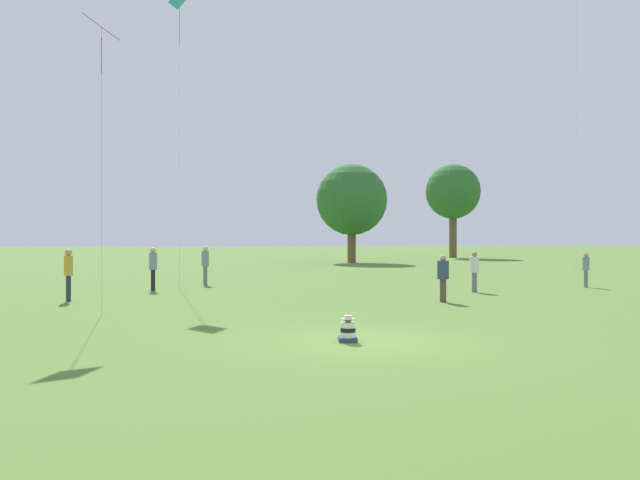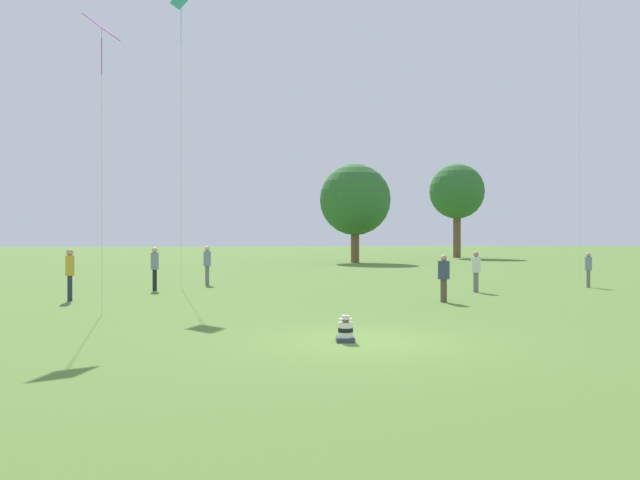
# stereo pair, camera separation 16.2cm
# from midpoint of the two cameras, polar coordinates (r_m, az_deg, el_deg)

# --- Properties ---
(ground_plane) EXTENTS (300.00, 300.00, 0.00)m
(ground_plane) POSITION_cam_midpoint_polar(r_m,az_deg,el_deg) (13.47, 3.91, -9.22)
(ground_plane) COLOR #567A33
(seated_toddler) EXTENTS (0.43, 0.52, 0.57)m
(seated_toddler) POSITION_cam_midpoint_polar(r_m,az_deg,el_deg) (13.34, 2.22, -8.31)
(seated_toddler) COLOR #383D56
(seated_toddler) RESTS_ON ground
(person_standing_0) EXTENTS (0.41, 0.41, 1.82)m
(person_standing_0) POSITION_cam_midpoint_polar(r_m,az_deg,el_deg) (23.35, -22.20, -2.49)
(person_standing_0) COLOR #282D42
(person_standing_0) RESTS_ON ground
(person_standing_1) EXTENTS (0.49, 0.49, 1.64)m
(person_standing_1) POSITION_cam_midpoint_polar(r_m,az_deg,el_deg) (26.05, 13.76, -2.53)
(person_standing_1) COLOR slate
(person_standing_1) RESTS_ON ground
(person_standing_2) EXTENTS (0.33, 0.33, 1.81)m
(person_standing_2) POSITION_cam_midpoint_polar(r_m,az_deg,el_deg) (26.86, -15.19, -2.17)
(person_standing_2) COLOR black
(person_standing_2) RESTS_ON ground
(person_standing_4) EXTENTS (0.42, 0.42, 1.56)m
(person_standing_4) POSITION_cam_midpoint_polar(r_m,az_deg,el_deg) (30.16, 23.00, -2.24)
(person_standing_4) COLOR slate
(person_standing_4) RESTS_ON ground
(person_standing_5) EXTENTS (0.49, 0.49, 1.62)m
(person_standing_5) POSITION_cam_midpoint_polar(r_m,az_deg,el_deg) (21.80, 10.98, -3.11)
(person_standing_5) COLOR brown
(person_standing_5) RESTS_ON ground
(person_standing_6) EXTENTS (0.46, 0.46, 1.81)m
(person_standing_6) POSITION_cam_midpoint_polar(r_m,az_deg,el_deg) (29.56, -10.60, -1.97)
(person_standing_6) COLOR slate
(person_standing_6) RESTS_ON ground
(kite_0) EXTENTS (0.91, 1.03, 12.85)m
(kite_0) POSITION_cam_midpoint_polar(r_m,az_deg,el_deg) (29.30, -12.90, 19.59)
(kite_0) COLOR #339EDB
(kite_0) RESTS_ON ground
(kite_1) EXTENTS (0.93, 1.05, 8.51)m
(kite_1) POSITION_cam_midpoint_polar(r_m,az_deg,el_deg) (19.78, -19.58, 17.17)
(kite_1) COLOR #B738C6
(kite_1) RESTS_ON ground
(distant_tree_0) EXTENTS (6.33, 6.33, 8.79)m
(distant_tree_0) POSITION_cam_midpoint_polar(r_m,az_deg,el_deg) (55.72, 2.83, 3.67)
(distant_tree_0) COLOR brown
(distant_tree_0) RESTS_ON ground
(distant_tree_1) EXTENTS (6.11, 6.11, 10.47)m
(distant_tree_1) POSITION_cam_midpoint_polar(r_m,az_deg,el_deg) (71.42, 12.00, 4.30)
(distant_tree_1) COLOR brown
(distant_tree_1) RESTS_ON ground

